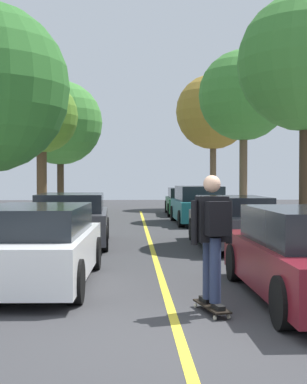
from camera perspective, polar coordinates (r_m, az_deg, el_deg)
ground at (r=6.05m, az=2.93°, el=-15.66°), size 80.00×80.00×0.00m
center_line at (r=9.93m, az=0.74°, el=-8.89°), size 0.12×39.20×0.01m
parked_car_left_nearest at (r=9.24m, az=-12.45°, el=-5.52°), size 2.00×4.35×1.33m
parked_car_left_near at (r=14.60m, az=-8.73°, el=-2.88°), size 2.12×4.33×1.38m
parked_car_right_near at (r=14.22m, az=8.46°, el=-3.16°), size 1.99×4.45×1.32m
parked_car_right_far at (r=21.26m, az=4.81°, el=-1.41°), size 1.97×4.52×1.50m
parked_car_right_farthest at (r=26.77m, az=3.31°, el=-0.98°), size 1.92×4.63×1.35m
street_tree_left_near at (r=23.27m, az=-11.87°, el=7.79°), size 3.09×3.09×5.84m
street_tree_left_far at (r=29.26m, az=-9.92°, el=7.27°), size 4.50×4.50×6.91m
street_tree_right_nearest at (r=15.74m, az=16.01°, el=13.09°), size 3.81×3.81×6.78m
street_tree_right_near at (r=23.63m, az=9.60°, el=10.08°), size 3.89×3.89×7.19m
street_tree_right_far at (r=31.95m, az=6.39°, el=8.46°), size 4.40×4.40×7.81m
skateboard at (r=7.26m, az=6.22°, el=-12.05°), size 0.41×0.87×0.10m
skateboarder at (r=7.07m, az=6.35°, el=-4.23°), size 0.59×0.70×1.72m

